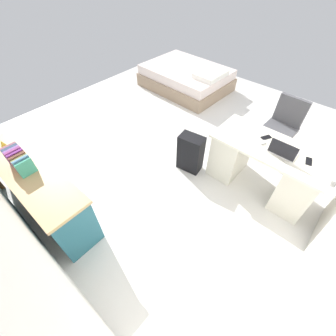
% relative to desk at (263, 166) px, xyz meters
% --- Properties ---
extents(ground_plane, '(6.14, 6.14, 0.00)m').
position_rel_desk_xyz_m(ground_plane, '(1.38, 0.03, -0.40)').
color(ground_plane, silver).
extents(desk, '(1.44, 0.67, 0.76)m').
position_rel_desk_xyz_m(desk, '(0.00, 0.00, 0.00)').
color(desk, silver).
rests_on(desk, ground_plane).
extents(office_chair, '(0.52, 0.52, 0.94)m').
position_rel_desk_xyz_m(office_chair, '(0.15, -0.89, 0.02)').
color(office_chair, black).
rests_on(office_chair, ground_plane).
extents(credenza, '(1.80, 0.48, 0.76)m').
position_rel_desk_xyz_m(credenza, '(1.89, 2.22, -0.01)').
color(credenza, '#235B6B').
rests_on(credenza, ground_plane).
extents(bed, '(1.94, 1.46, 0.58)m').
position_rel_desk_xyz_m(bed, '(2.65, -1.68, -0.15)').
color(bed, gray).
rests_on(bed, ground_plane).
extents(suitcase_black, '(0.39, 0.27, 0.61)m').
position_rel_desk_xyz_m(suitcase_black, '(0.96, 0.37, -0.09)').
color(suitcase_black, black).
rests_on(suitcase_black, ground_plane).
extents(laptop, '(0.31, 0.22, 0.21)m').
position_rel_desk_xyz_m(laptop, '(-0.15, 0.06, 0.41)').
color(laptop, '#B7B7BC').
rests_on(laptop, desk).
extents(computer_mouse, '(0.06, 0.10, 0.03)m').
position_rel_desk_xyz_m(computer_mouse, '(0.11, 0.02, 0.38)').
color(computer_mouse, white).
rests_on(computer_mouse, desk).
extents(cell_phone_near_laptop, '(0.10, 0.15, 0.01)m').
position_rel_desk_xyz_m(cell_phone_near_laptop, '(-0.44, -0.02, 0.37)').
color(cell_phone_near_laptop, black).
rests_on(cell_phone_near_laptop, desk).
extents(cell_phone_by_mouse, '(0.12, 0.15, 0.01)m').
position_rel_desk_xyz_m(cell_phone_by_mouse, '(0.13, -0.11, 0.37)').
color(cell_phone_by_mouse, black).
rests_on(cell_phone_by_mouse, desk).
extents(book_row, '(0.35, 0.17, 0.23)m').
position_rel_desk_xyz_m(book_row, '(1.97, 2.22, 0.48)').
color(book_row, teal).
rests_on(book_row, credenza).
extents(figurine_small, '(0.08, 0.08, 0.11)m').
position_rel_desk_xyz_m(figurine_small, '(2.47, 2.22, 0.42)').
color(figurine_small, gold).
rests_on(figurine_small, credenza).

